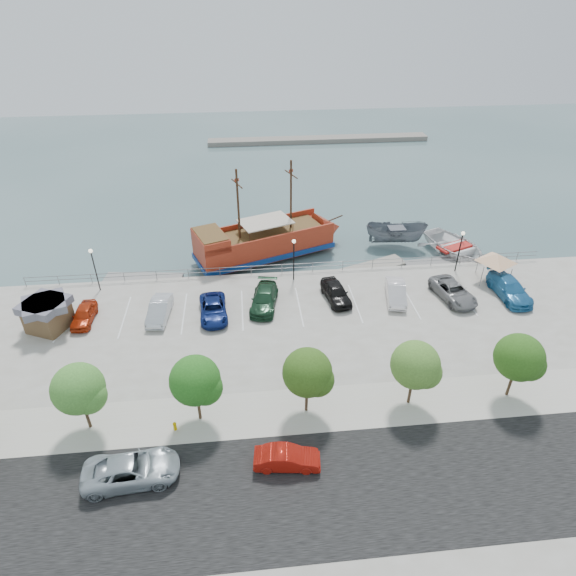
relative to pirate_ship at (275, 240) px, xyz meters
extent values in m
plane|color=#3B5557|center=(1.26, -13.30, -1.78)|extent=(160.00, 160.00, 0.00)
cube|color=black|center=(1.26, -29.30, -0.77)|extent=(100.00, 8.00, 0.04)
cube|color=#B3AB9B|center=(1.26, -23.30, -0.76)|extent=(100.00, 4.00, 0.05)
cylinder|color=slate|center=(1.26, -5.50, 0.17)|extent=(50.00, 0.06, 0.06)
cylinder|color=slate|center=(1.26, -5.50, -0.23)|extent=(50.00, 0.06, 0.06)
cube|color=gray|center=(11.26, 41.70, -1.38)|extent=(40.00, 3.00, 0.80)
cube|color=#9B2B16|center=(-1.14, -0.43, -0.08)|extent=(14.94, 9.26, 2.32)
cube|color=navy|center=(-1.14, -0.43, -0.84)|extent=(15.29, 9.60, 0.54)
cone|color=#9B2B16|center=(6.21, 2.36, -0.08)|extent=(4.20, 5.02, 4.29)
cube|color=#9B2B16|center=(-6.56, -2.50, 1.70)|extent=(4.09, 5.13, 1.25)
cube|color=brown|center=(-6.56, -2.50, 2.37)|extent=(3.80, 4.73, 0.11)
cube|color=brown|center=(-0.72, -0.27, 1.12)|extent=(12.25, 7.80, 0.13)
cube|color=#9B2B16|center=(-1.90, 1.57, 1.39)|extent=(13.42, 5.25, 0.63)
cube|color=#9B2B16|center=(-0.37, -2.44, 1.39)|extent=(13.42, 5.25, 0.63)
cylinder|color=#382111|center=(1.78, 0.68, 4.74)|extent=(0.28, 0.28, 7.32)
cylinder|color=#382111|center=(-3.64, -1.39, 4.74)|extent=(0.28, 0.28, 7.32)
cylinder|color=#382111|center=(1.78, 0.68, 6.97)|extent=(1.07, 2.55, 0.13)
cylinder|color=#382111|center=(-3.64, -1.39, 6.97)|extent=(1.07, 2.55, 0.13)
cube|color=beige|center=(-0.97, -0.37, 2.42)|extent=(6.05, 5.01, 0.11)
cylinder|color=#382111|center=(6.79, 2.59, 0.99)|extent=(2.13, 0.92, 0.53)
imported|color=slate|center=(13.48, 0.76, -0.50)|extent=(7.00, 3.79, 2.57)
imported|color=silver|center=(19.23, -2.04, -0.94)|extent=(8.34, 9.66, 1.68)
cube|color=gray|center=(-13.38, -4.10, -1.56)|extent=(7.80, 3.06, 0.43)
cube|color=gray|center=(9.69, -4.10, -1.57)|extent=(7.61, 4.59, 0.42)
cube|color=slate|center=(17.02, -4.10, -1.56)|extent=(7.68, 2.74, 0.43)
cube|color=brown|center=(-19.48, -12.19, 0.24)|extent=(3.69, 3.69, 2.05)
cube|color=#5B5A68|center=(-19.48, -12.19, 1.50)|extent=(4.18, 4.18, 0.65)
cylinder|color=slate|center=(19.14, -7.32, 0.26)|extent=(0.08, 0.08, 2.08)
cylinder|color=slate|center=(21.50, -8.00, 0.26)|extent=(0.08, 0.08, 2.08)
cylinder|color=slate|center=(18.46, -9.68, 0.26)|extent=(0.08, 0.08, 2.08)
cylinder|color=slate|center=(20.82, -10.35, 0.26)|extent=(0.08, 0.08, 2.08)
pyramid|color=beige|center=(19.98, -8.84, 2.10)|extent=(4.91, 4.91, 0.85)
imported|color=#97A4AB|center=(-10.36, -27.43, -0.03)|extent=(5.61, 2.95, 1.51)
imported|color=#A8160C|center=(-1.45, -27.46, -0.14)|extent=(4.04, 1.78, 1.29)
cylinder|color=#D5A600|center=(-8.28, -24.10, -0.51)|extent=(0.22, 0.22, 0.54)
sphere|color=#D5A600|center=(-8.28, -24.10, -0.22)|extent=(0.23, 0.23, 0.23)
cylinder|color=black|center=(-16.74, -6.80, 1.22)|extent=(0.12, 0.12, 4.00)
sphere|color=#FFF2CC|center=(-16.74, -6.80, 3.32)|extent=(0.36, 0.36, 0.36)
cylinder|color=black|center=(1.26, -6.80, 1.22)|extent=(0.12, 0.12, 4.00)
sphere|color=#FFF2CC|center=(1.26, -6.80, 3.32)|extent=(0.36, 0.36, 0.36)
cylinder|color=black|center=(17.26, -6.80, 1.22)|extent=(0.12, 0.12, 4.00)
sphere|color=#FFF2CC|center=(17.26, -6.80, 3.32)|extent=(0.36, 0.36, 0.36)
cylinder|color=#473321|center=(-13.74, -23.30, 0.32)|extent=(0.20, 0.20, 2.20)
sphere|color=#3A7129|center=(-13.74, -23.30, 2.62)|extent=(3.20, 3.20, 3.20)
sphere|color=#3A7129|center=(-13.14, -23.60, 2.22)|extent=(2.20, 2.20, 2.20)
cylinder|color=#473321|center=(-6.74, -23.30, 0.32)|extent=(0.20, 0.20, 2.20)
sphere|color=#1F5517|center=(-6.74, -23.30, 2.62)|extent=(3.20, 3.20, 3.20)
sphere|color=#1F5517|center=(-6.14, -23.60, 2.22)|extent=(2.20, 2.20, 2.20)
cylinder|color=#473321|center=(0.26, -23.30, 0.32)|extent=(0.20, 0.20, 2.20)
sphere|color=#2A4A14|center=(0.26, -23.30, 2.62)|extent=(3.20, 3.20, 3.20)
sphere|color=#2A4A14|center=(0.86, -23.60, 2.22)|extent=(2.20, 2.20, 2.20)
cylinder|color=#473321|center=(7.26, -23.30, 0.32)|extent=(0.20, 0.20, 2.20)
sphere|color=#426B26|center=(7.26, -23.30, 2.62)|extent=(3.20, 3.20, 3.20)
sphere|color=#426B26|center=(7.86, -23.60, 2.22)|extent=(2.20, 2.20, 2.20)
cylinder|color=#473321|center=(14.26, -23.30, 0.32)|extent=(0.20, 0.20, 2.20)
sphere|color=#254E14|center=(14.26, -23.30, 2.62)|extent=(3.20, 3.20, 3.20)
sphere|color=#254E14|center=(14.86, -23.60, 2.22)|extent=(2.20, 2.20, 2.20)
imported|color=#B02C0D|center=(-16.90, -11.58, -0.12)|extent=(1.63, 3.91, 1.32)
imported|color=silver|center=(-10.69, -11.62, -0.05)|extent=(1.95, 4.54, 1.46)
imported|color=navy|center=(-6.17, -11.93, -0.10)|extent=(2.62, 5.03, 1.35)
imported|color=#173822|center=(-1.78, -10.87, -0.03)|extent=(3.05, 5.48, 1.50)
imported|color=black|center=(4.63, -10.53, -0.01)|extent=(2.53, 4.76, 1.54)
imported|color=white|center=(9.95, -11.03, -0.04)|extent=(2.41, 4.73, 1.49)
imported|color=slate|center=(15.09, -11.41, -0.06)|extent=(3.36, 5.53, 1.44)
imported|color=#256BA1|center=(20.25, -11.59, 0.02)|extent=(2.47, 5.62, 1.61)
camera|label=1|loc=(-3.24, -45.56, 23.54)|focal=30.00mm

